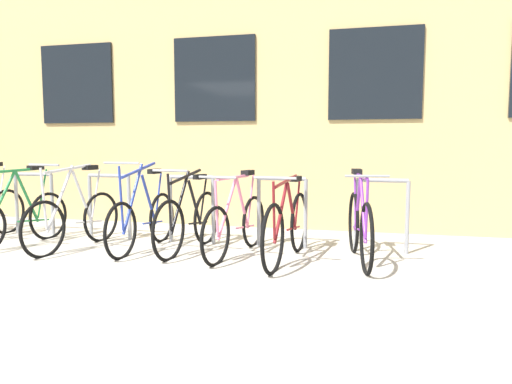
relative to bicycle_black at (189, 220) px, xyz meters
name	(u,v)px	position (x,y,z in m)	size (l,w,h in m)	color
ground_plane	(106,283)	(-0.26, -1.44, -0.38)	(42.00, 42.00, 0.00)	#B2ADA0
storefront_building	(266,94)	(-0.26, 5.39, 2.06)	(28.00, 7.30, 4.87)	tan
bike_rack	(150,200)	(-0.75, 0.46, 0.16)	(6.64, 0.05, 0.89)	gray
bicycle_black	(189,220)	(0.00, 0.00, 0.00)	(0.44, 1.65, 1.03)	black
bicycle_maroon	(287,226)	(1.24, -0.20, 0.01)	(0.44, 1.79, 0.98)	black
bicycle_green	(18,217)	(-2.23, -0.24, -0.01)	(0.44, 1.64, 1.03)	black
bicycle_silver	(74,218)	(-1.44, -0.20, 0.00)	(0.44, 1.65, 1.09)	black
bicycle_pink	(236,223)	(0.61, -0.05, -0.01)	(0.44, 1.68, 0.99)	black
bicycle_blue	(143,219)	(-0.59, -0.04, 0.00)	(0.44, 1.67, 1.11)	black
bicycle_purple	(360,226)	(2.01, -0.03, 0.02)	(0.45, 1.70, 1.02)	black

